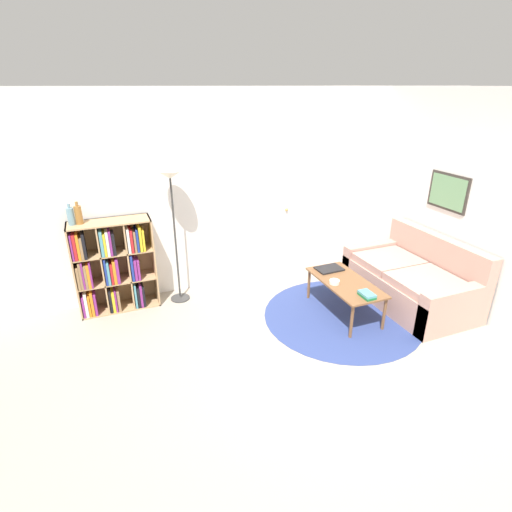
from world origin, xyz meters
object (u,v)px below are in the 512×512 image
(bottle_left, at_px, (71,216))
(laptop, at_px, (329,269))
(bookshelf, at_px, (112,267))
(bowl, at_px, (334,282))
(couch, at_px, (413,281))
(floor_lamp, at_px, (171,191))
(bottle_middle, at_px, (78,215))
(coffee_table, at_px, (345,285))

(bottle_left, bearing_deg, laptop, -15.49)
(bookshelf, distance_m, laptop, 2.71)
(bowl, bearing_deg, couch, -2.76)
(laptop, relative_size, bowl, 2.87)
(bookshelf, relative_size, bowl, 9.73)
(floor_lamp, bearing_deg, bottle_middle, 175.22)
(bottle_left, bearing_deg, floor_lamp, -4.00)
(bottle_left, bearing_deg, bowl, -22.97)
(bowl, height_order, bottle_left, bottle_left)
(bowl, bearing_deg, floor_lamp, 146.29)
(couch, relative_size, coffee_table, 1.56)
(laptop, height_order, bowl, bowl)
(bookshelf, relative_size, floor_lamp, 0.68)
(coffee_table, distance_m, laptop, 0.37)
(coffee_table, height_order, bottle_middle, bottle_middle)
(couch, bearing_deg, laptop, 157.38)
(laptop, distance_m, bowl, 0.40)
(couch, bearing_deg, bowl, 177.24)
(couch, height_order, bowl, couch)
(floor_lamp, xyz_separation_m, couch, (2.81, -1.16, -1.17))
(laptop, bearing_deg, bowl, -112.47)
(couch, bearing_deg, bookshelf, 161.25)
(bookshelf, xyz_separation_m, laptop, (2.59, -0.80, -0.13))
(coffee_table, height_order, laptop, laptop)
(floor_lamp, height_order, bowl, floor_lamp)
(bowl, distance_m, bottle_middle, 3.06)
(bookshelf, bearing_deg, bottle_middle, 175.33)
(floor_lamp, relative_size, laptop, 5.02)
(couch, relative_size, laptop, 4.84)
(floor_lamp, relative_size, bottle_left, 6.86)
(floor_lamp, xyz_separation_m, laptop, (1.80, -0.73, -1.01))
(bookshelf, height_order, couch, bookshelf)
(floor_lamp, distance_m, bottle_left, 1.15)
(floor_lamp, distance_m, bottle_middle, 1.07)
(laptop, distance_m, bottle_left, 3.15)
(bowl, bearing_deg, laptop, 67.53)
(laptop, bearing_deg, floor_lamp, 157.83)
(coffee_table, relative_size, bottle_middle, 4.06)
(floor_lamp, distance_m, coffee_table, 2.36)
(couch, xyz_separation_m, bowl, (-1.16, 0.06, 0.18))
(floor_lamp, distance_m, laptop, 2.19)
(coffee_table, height_order, bowl, bowl)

